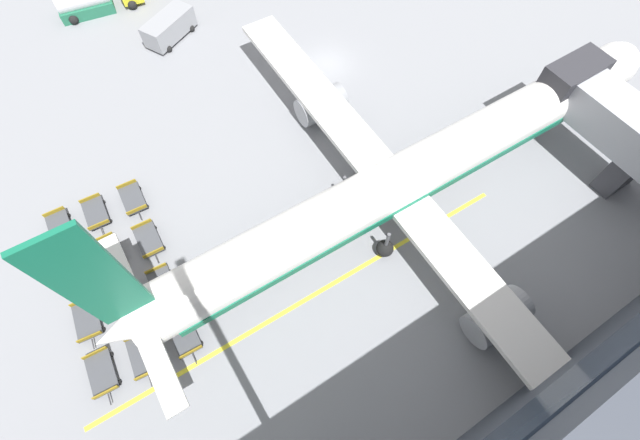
{
  "coord_description": "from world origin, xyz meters",
  "views": [
    {
      "loc": [
        26.49,
        -17.59,
        27.62
      ],
      "look_at": [
        14.14,
        -9.75,
        1.2
      ],
      "focal_mm": 24.0,
      "sensor_mm": 36.0,
      "label": 1
    }
  ],
  "objects_px": {
    "baggage_dolly_row_mid_b_col_b": "(149,240)",
    "baggage_dolly_row_mid_b_col_c": "(163,286)",
    "baggage_dolly_row_near_col_b": "(73,271)",
    "baggage_dolly_row_near_col_c": "(87,320)",
    "baggage_dolly_row_mid_b_col_a": "(133,199)",
    "baggage_dolly_row_mid_a_col_d": "(143,355)",
    "baggage_dolly_row_mid_a_col_b": "(109,254)",
    "baggage_dolly_row_near_col_d": "(102,373)",
    "baggage_dolly_row_mid_a_col_c": "(126,303)",
    "baggage_dolly_row_mid_a_col_a": "(96,213)",
    "airplane": "(408,177)",
    "baggage_dolly_row_mid_b_col_d": "(184,335)",
    "baggage_dolly_row_near_col_a": "(60,227)",
    "service_van": "(169,27)"
  },
  "relations": [
    {
      "from": "baggage_dolly_row_near_col_c",
      "to": "baggage_dolly_row_mid_a_col_b",
      "type": "distance_m",
      "value": 4.69
    },
    {
      "from": "baggage_dolly_row_near_col_c",
      "to": "baggage_dolly_row_mid_a_col_b",
      "type": "relative_size",
      "value": 1.01
    },
    {
      "from": "baggage_dolly_row_near_col_d",
      "to": "baggage_dolly_row_mid_a_col_c",
      "type": "xyz_separation_m",
      "value": [
        -3.43,
        2.77,
        0.0
      ]
    },
    {
      "from": "baggage_dolly_row_mid_b_col_c",
      "to": "baggage_dolly_row_mid_a_col_d",
      "type": "bearing_deg",
      "value": -37.88
    },
    {
      "from": "baggage_dolly_row_near_col_b",
      "to": "baggage_dolly_row_mid_b_col_a",
      "type": "xyz_separation_m",
      "value": [
        -3.35,
        5.53,
        0.0
      ]
    },
    {
      "from": "baggage_dolly_row_near_col_a",
      "to": "baggage_dolly_row_mid_b_col_c",
      "type": "height_order",
      "value": "same"
    },
    {
      "from": "baggage_dolly_row_near_col_c",
      "to": "baggage_dolly_row_mid_a_col_a",
      "type": "bearing_deg",
      "value": 158.18
    },
    {
      "from": "baggage_dolly_row_mid_a_col_b",
      "to": "baggage_dolly_row_mid_a_col_d",
      "type": "height_order",
      "value": "same"
    },
    {
      "from": "baggage_dolly_row_mid_a_col_a",
      "to": "baggage_dolly_row_mid_a_col_d",
      "type": "height_order",
      "value": "same"
    },
    {
      "from": "airplane",
      "to": "service_van",
      "type": "distance_m",
      "value": 27.75
    },
    {
      "from": "baggage_dolly_row_mid_a_col_a",
      "to": "baggage_dolly_row_near_col_d",
      "type": "bearing_deg",
      "value": -16.31
    },
    {
      "from": "baggage_dolly_row_near_col_c",
      "to": "baggage_dolly_row_mid_b_col_a",
      "type": "relative_size",
      "value": 1.01
    },
    {
      "from": "baggage_dolly_row_mid_b_col_b",
      "to": "baggage_dolly_row_mid_b_col_c",
      "type": "distance_m",
      "value": 3.79
    },
    {
      "from": "baggage_dolly_row_near_col_c",
      "to": "baggage_dolly_row_mid_a_col_b",
      "type": "bearing_deg",
      "value": 143.89
    },
    {
      "from": "service_van",
      "to": "baggage_dolly_row_mid_b_col_d",
      "type": "bearing_deg",
      "value": -21.26
    },
    {
      "from": "service_van",
      "to": "baggage_dolly_row_mid_b_col_a",
      "type": "distance_m",
      "value": 18.7
    },
    {
      "from": "baggage_dolly_row_near_col_d",
      "to": "baggage_dolly_row_mid_a_col_d",
      "type": "height_order",
      "value": "same"
    },
    {
      "from": "airplane",
      "to": "baggage_dolly_row_mid_b_col_a",
      "type": "distance_m",
      "value": 20.24
    },
    {
      "from": "baggage_dolly_row_near_col_c",
      "to": "baggage_dolly_row_near_col_b",
      "type": "bearing_deg",
      "value": 176.91
    },
    {
      "from": "baggage_dolly_row_mid_a_col_d",
      "to": "baggage_dolly_row_mid_b_col_c",
      "type": "xyz_separation_m",
      "value": [
        -3.59,
        2.79,
        0.0
      ]
    },
    {
      "from": "baggage_dolly_row_near_col_b",
      "to": "baggage_dolly_row_mid_a_col_b",
      "type": "distance_m",
      "value": 2.55
    },
    {
      "from": "baggage_dolly_row_mid_b_col_a",
      "to": "baggage_dolly_row_mid_a_col_a",
      "type": "bearing_deg",
      "value": -95.59
    },
    {
      "from": "baggage_dolly_row_mid_a_col_a",
      "to": "baggage_dolly_row_mid_b_col_b",
      "type": "relative_size",
      "value": 1.0
    },
    {
      "from": "baggage_dolly_row_near_col_a",
      "to": "baggage_dolly_row_mid_a_col_b",
      "type": "xyz_separation_m",
      "value": [
        3.95,
        2.31,
        0.0
      ]
    },
    {
      "from": "airplane",
      "to": "baggage_dolly_row_near_col_d",
      "type": "bearing_deg",
      "value": -89.79
    },
    {
      "from": "baggage_dolly_row_mid_a_col_b",
      "to": "baggage_dolly_row_mid_b_col_d",
      "type": "bearing_deg",
      "value": 14.8
    },
    {
      "from": "baggage_dolly_row_mid_a_col_c",
      "to": "baggage_dolly_row_mid_b_col_d",
      "type": "bearing_deg",
      "value": 30.89
    },
    {
      "from": "baggage_dolly_row_near_col_c",
      "to": "baggage_dolly_row_mid_b_col_c",
      "type": "height_order",
      "value": "same"
    },
    {
      "from": "service_van",
      "to": "baggage_dolly_row_mid_b_col_d",
      "type": "distance_m",
      "value": 29.39
    },
    {
      "from": "baggage_dolly_row_mid_a_col_d",
      "to": "baggage_dolly_row_mid_b_col_c",
      "type": "distance_m",
      "value": 4.55
    },
    {
      "from": "baggage_dolly_row_mid_a_col_a",
      "to": "baggage_dolly_row_mid_b_col_b",
      "type": "bearing_deg",
      "value": 30.62
    },
    {
      "from": "baggage_dolly_row_mid_a_col_d",
      "to": "baggage_dolly_row_mid_b_col_b",
      "type": "xyz_separation_m",
      "value": [
        -7.36,
        3.26,
        0.0
      ]
    },
    {
      "from": "baggage_dolly_row_mid_a_col_a",
      "to": "baggage_dolly_row_mid_a_col_c",
      "type": "bearing_deg",
      "value": -3.68
    },
    {
      "from": "airplane",
      "to": "baggage_dolly_row_mid_a_col_c",
      "type": "height_order",
      "value": "airplane"
    },
    {
      "from": "baggage_dolly_row_mid_b_col_b",
      "to": "baggage_dolly_row_near_col_b",
      "type": "bearing_deg",
      "value": -95.89
    },
    {
      "from": "baggage_dolly_row_mid_a_col_b",
      "to": "baggage_dolly_row_mid_a_col_c",
      "type": "relative_size",
      "value": 0.98
    },
    {
      "from": "baggage_dolly_row_mid_b_col_b",
      "to": "baggage_dolly_row_mid_b_col_c",
      "type": "height_order",
      "value": "same"
    },
    {
      "from": "service_van",
      "to": "baggage_dolly_row_mid_a_col_a",
      "type": "height_order",
      "value": "service_van"
    },
    {
      "from": "service_van",
      "to": "baggage_dolly_row_mid_b_col_d",
      "type": "relative_size",
      "value": 1.67
    },
    {
      "from": "baggage_dolly_row_near_col_b",
      "to": "baggage_dolly_row_mid_b_col_c",
      "type": "distance_m",
      "value": 6.43
    },
    {
      "from": "baggage_dolly_row_near_col_a",
      "to": "baggage_dolly_row_mid_b_col_d",
      "type": "height_order",
      "value": "same"
    },
    {
      "from": "airplane",
      "to": "baggage_dolly_row_mid_b_col_d",
      "type": "distance_m",
      "value": 17.95
    },
    {
      "from": "baggage_dolly_row_mid_b_col_d",
      "to": "baggage_dolly_row_near_col_a",
      "type": "bearing_deg",
      "value": -159.7
    },
    {
      "from": "service_van",
      "to": "baggage_dolly_row_near_col_b",
      "type": "height_order",
      "value": "service_van"
    },
    {
      "from": "baggage_dolly_row_near_col_b",
      "to": "baggage_dolly_row_mid_a_col_a",
      "type": "xyz_separation_m",
      "value": [
        -3.62,
        2.79,
        0.0
      ]
    },
    {
      "from": "airplane",
      "to": "baggage_dolly_row_mid_a_col_a",
      "type": "height_order",
      "value": "airplane"
    },
    {
      "from": "baggage_dolly_row_mid_a_col_a",
      "to": "baggage_dolly_row_mid_b_col_a",
      "type": "distance_m",
      "value": 2.75
    },
    {
      "from": "baggage_dolly_row_near_col_d",
      "to": "baggage_dolly_row_mid_a_col_b",
      "type": "distance_m",
      "value": 8.07
    },
    {
      "from": "baggage_dolly_row_mid_b_col_b",
      "to": "baggage_dolly_row_mid_b_col_d",
      "type": "height_order",
      "value": "same"
    },
    {
      "from": "airplane",
      "to": "baggage_dolly_row_near_col_c",
      "type": "distance_m",
      "value": 23.05
    }
  ]
}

